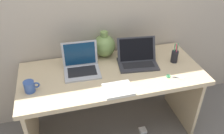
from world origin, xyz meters
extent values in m
plane|color=slate|center=(0.00, 0.00, 0.00)|extent=(6.00, 6.00, 0.00)
cube|color=#BCAD99|center=(0.00, 0.38, 1.20)|extent=(4.40, 0.04, 2.40)
cube|color=#D1B78C|center=(0.00, 0.00, 0.70)|extent=(1.56, 0.68, 0.04)
cube|color=#D1B78C|center=(-0.74, 0.00, 0.34)|extent=(0.03, 0.58, 0.68)
cube|color=#D1B78C|center=(0.74, 0.00, 0.34)|extent=(0.03, 0.58, 0.68)
cube|color=#B2B2B7|center=(-0.25, 0.05, 0.72)|extent=(0.31, 0.26, 0.01)
cube|color=black|center=(-0.25, 0.05, 0.73)|extent=(0.25, 0.16, 0.00)
cube|color=#B2B2B7|center=(-0.24, 0.16, 0.84)|extent=(0.30, 0.05, 0.22)
cube|color=navy|center=(-0.24, 0.16, 0.84)|extent=(0.27, 0.04, 0.20)
cube|color=#333338|center=(0.25, 0.05, 0.72)|extent=(0.37, 0.28, 0.01)
cube|color=black|center=(0.25, 0.05, 0.73)|extent=(0.29, 0.18, 0.00)
cube|color=#333338|center=(0.26, 0.12, 0.83)|extent=(0.35, 0.14, 0.21)
cube|color=black|center=(0.26, 0.12, 0.83)|extent=(0.31, 0.13, 0.18)
ellipsoid|color=#75934C|center=(0.00, 0.28, 0.82)|extent=(0.21, 0.21, 0.21)
cylinder|color=#75934C|center=(0.00, 0.28, 0.94)|extent=(0.07, 0.07, 0.05)
cube|color=silver|center=(-0.02, -0.25, 0.73)|extent=(0.23, 0.18, 0.02)
cylinder|color=#335199|center=(-0.67, -0.09, 0.76)|extent=(0.08, 0.08, 0.09)
torus|color=#335199|center=(-0.62, -0.09, 0.76)|extent=(0.05, 0.01, 0.05)
cylinder|color=black|center=(0.59, 0.01, 0.77)|extent=(0.06, 0.06, 0.11)
cylinder|color=#D83359|center=(0.59, 0.00, 0.83)|extent=(0.03, 0.01, 0.16)
cylinder|color=#4CA566|center=(0.58, 0.02, 0.82)|extent=(0.02, 0.02, 0.15)
cylinder|color=#4CA566|center=(0.60, 0.01, 0.83)|extent=(0.01, 0.02, 0.16)
cube|color=#B7B7BC|center=(0.51, -0.22, 0.72)|extent=(0.10, 0.05, 0.00)
cube|color=#B7B7BC|center=(0.50, -0.23, 0.72)|extent=(0.09, 0.07, 0.00)
torus|color=#4CA566|center=(0.43, -0.19, 0.72)|extent=(0.04, 0.03, 0.01)
torus|color=#4CA566|center=(0.44, -0.18, 0.72)|extent=(0.04, 0.03, 0.01)
cube|color=white|center=(0.29, -0.11, 0.01)|extent=(0.07, 0.07, 0.03)
camera|label=1|loc=(-0.41, -1.58, 1.87)|focal=37.43mm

